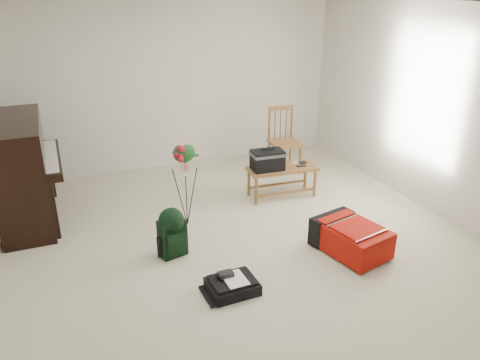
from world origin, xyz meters
name	(u,v)px	position (x,y,z in m)	size (l,w,h in m)	color
floor	(247,247)	(0.00, 0.00, 0.00)	(5.00, 5.50, 0.01)	#B8B194
ceiling	(249,4)	(0.00, 0.00, 2.50)	(5.00, 5.50, 0.01)	white
wall_back	(176,86)	(0.00, 2.75, 1.25)	(5.00, 0.04, 2.50)	silver
wall_right	(443,114)	(2.50, 0.00, 1.25)	(0.04, 5.50, 2.50)	silver
piano	(24,174)	(-2.19, 1.60, 0.60)	(0.71, 1.50, 1.25)	black
bench	(273,163)	(0.80, 1.04, 0.50)	(0.95, 0.44, 0.71)	olive
dining_chair	(284,141)	(1.39, 1.89, 0.48)	(0.45, 0.45, 0.98)	olive
red_suitcase	(348,236)	(0.98, -0.46, 0.17)	(0.66, 0.86, 0.33)	#AA0B07
black_duffel	(232,285)	(-0.44, -0.69, 0.07)	(0.46, 0.37, 0.19)	black
green_backpack	(172,230)	(-0.79, 0.14, 0.30)	(0.31, 0.28, 0.55)	black
flower_stand	(186,185)	(-0.46, 0.76, 0.51)	(0.41, 0.41, 1.05)	black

